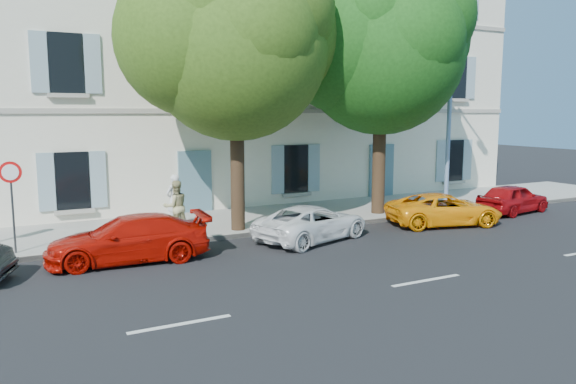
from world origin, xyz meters
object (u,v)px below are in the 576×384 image
car_red_hatchback (513,198)px  car_red_coupe (128,239)px  car_yellow_supercar (444,209)px  car_white_coupe (312,223)px  tree_right (381,53)px  pedestrian_b (176,207)px  tree_left (236,49)px  road_sign (11,187)px  pedestrian_a (174,200)px  street_lamp (453,86)px

car_red_hatchback → car_red_coupe: bearing=81.9°
car_yellow_supercar → car_white_coupe: bearing=103.2°
car_red_coupe → car_red_hatchback: size_ratio=1.24×
tree_right → pedestrian_b: bearing=178.9°
car_white_coupe → tree_left: 5.94m
road_sign → pedestrian_a: 5.26m
car_red_hatchback → tree_left: 12.36m
car_yellow_supercar → street_lamp: size_ratio=0.48×
car_red_coupe → pedestrian_a: size_ratio=2.43×
tree_left → road_sign: tree_left is taller
car_red_coupe → car_red_hatchback: 14.95m
car_white_coupe → street_lamp: size_ratio=0.47×
car_white_coupe → street_lamp: (7.36, 1.85, 4.41)m
car_red_coupe → street_lamp: 13.78m
street_lamp → pedestrian_b: bearing=177.1°
tree_right → pedestrian_b: 9.34m
road_sign → street_lamp: street_lamp is taller
car_red_coupe → pedestrian_b: 3.07m
road_sign → pedestrian_a: bearing=18.2°
street_lamp → tree_left: bearing=179.6°
car_white_coupe → tree_right: bearing=-80.2°
street_lamp → car_red_hatchback: bearing=-35.5°
car_red_hatchback → street_lamp: size_ratio=0.40×
pedestrian_b → car_white_coupe: bearing=142.7°
car_red_coupe → pedestrian_b: bearing=144.2°
pedestrian_b → car_yellow_supercar: bearing=160.6°
car_red_coupe → street_lamp: bearing=102.4°
pedestrian_a → car_red_coupe: bearing=33.0°
pedestrian_a → road_sign: bearing=-5.3°
tree_left → car_red_coupe: bearing=-155.0°
tree_left → street_lamp: tree_left is taller
car_red_coupe → road_sign: size_ratio=1.69×
car_yellow_supercar → car_red_hatchback: size_ratio=1.18×
street_lamp → pedestrian_b: (-10.98, 0.56, -3.98)m
street_lamp → pedestrian_a: street_lamp is taller
car_yellow_supercar → street_lamp: (2.05, 1.95, 4.40)m
car_yellow_supercar → tree_right: size_ratio=0.44×
tree_left → pedestrian_a: (-1.66, 1.55, -4.89)m
car_yellow_supercar → pedestrian_b: bearing=88.6°
car_red_coupe → car_red_hatchback: bearing=95.9°
tree_left → street_lamp: 9.11m
car_red_hatchback → car_white_coupe: bearing=83.2°
car_white_coupe → car_red_hatchback: 9.36m
car_red_coupe → pedestrian_b: (1.98, 2.32, 0.37)m
car_yellow_supercar → tree_right: (-1.12, 2.37, 5.55)m
car_red_coupe → car_red_hatchback: car_red_coupe is taller
street_lamp → pedestrian_b: street_lamp is taller
car_white_coupe → pedestrian_b: bearing=37.8°
car_red_coupe → street_lamp: street_lamp is taller
pedestrian_a → tree_right: bearing=147.5°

